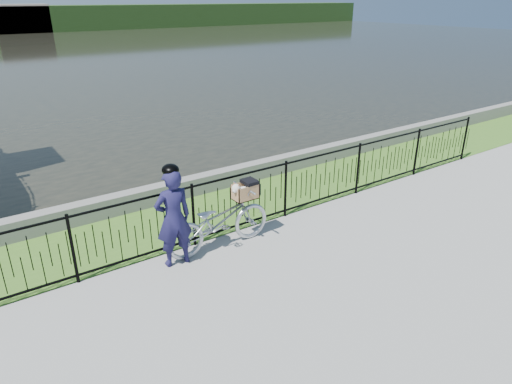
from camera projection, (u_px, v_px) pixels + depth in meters
ground at (297, 268)px, 7.32m from camera, size 120.00×120.00×0.00m
grass_strip at (216, 210)px, 9.28m from camera, size 60.00×2.00×0.01m
quay_wall at (192, 186)px, 9.96m from camera, size 60.00×0.30×0.40m
fence at (242, 201)px, 8.30m from camera, size 14.00×0.06×1.15m
far_building_right at (21, 19)px, 53.96m from camera, size 6.00×3.00×3.20m
bicycle_rig at (219, 220)px, 7.72m from camera, size 1.95×0.68×1.13m
cyclist at (173, 217)px, 7.12m from camera, size 0.62×0.42×1.70m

